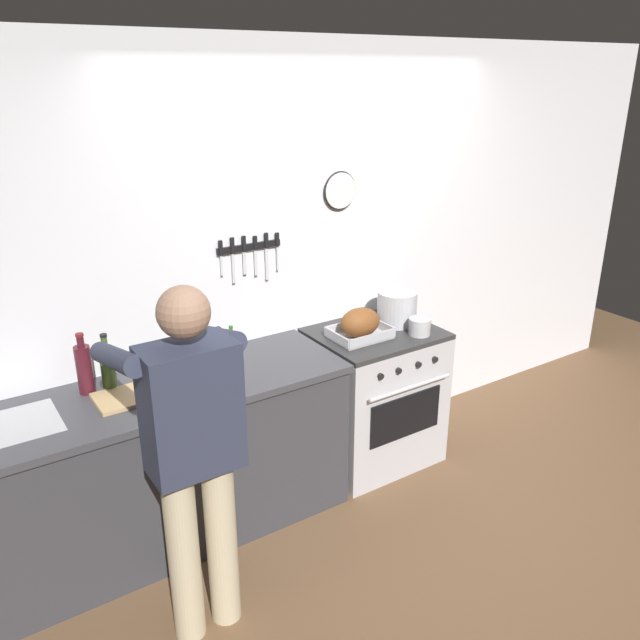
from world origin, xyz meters
TOP-DOWN VIEW (x-y plane):
  - ground_plane at (0.00, 0.00)m, footprint 8.00×8.00m
  - wall_back at (0.00, 1.35)m, footprint 6.00×0.13m
  - counter_block at (-1.21, 0.99)m, footprint 2.03×0.65m
  - stove at (0.22, 0.99)m, footprint 0.76×0.67m
  - person_cook at (-1.27, 0.32)m, footprint 0.51×0.63m
  - roasting_pan at (0.08, 0.96)m, footprint 0.35×0.26m
  - stock_pot at (0.41, 1.03)m, footprint 0.25×0.25m
  - saucepan at (0.41, 0.81)m, footprint 0.13×0.13m
  - cutting_board at (-1.32, 0.98)m, footprint 0.36×0.24m
  - bottle_olive_oil at (-1.38, 1.12)m, footprint 0.07×0.07m
  - bottle_hot_sauce at (-0.72, 1.08)m, footprint 0.04×0.04m
  - bottle_wine_red at (-1.49, 1.15)m, footprint 0.08×0.08m

SIDE VIEW (x-z plane):
  - ground_plane at x=0.00m, z-range 0.00..0.00m
  - stove at x=0.22m, z-range 0.00..0.90m
  - counter_block at x=-1.21m, z-range 0.01..0.91m
  - cutting_board at x=-1.32m, z-range 0.90..0.92m
  - saucepan at x=0.41m, z-range 0.90..1.00m
  - person_cook at x=-1.27m, z-range 0.12..1.78m
  - roasting_pan at x=0.08m, z-range 0.89..1.08m
  - bottle_hot_sauce at x=-0.72m, z-range 0.88..1.09m
  - stock_pot at x=0.41m, z-range 0.90..1.11m
  - bottle_olive_oil at x=-1.38m, z-range 0.88..1.18m
  - bottle_wine_red at x=-1.49m, z-range 0.87..1.19m
  - wall_back at x=0.00m, z-range 0.00..2.60m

